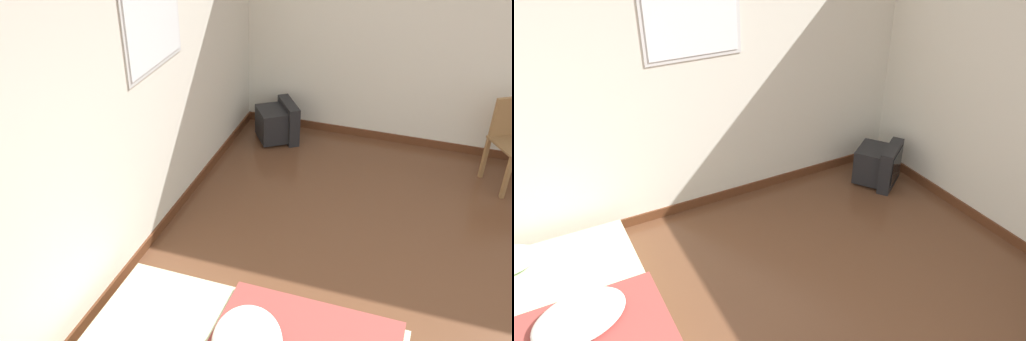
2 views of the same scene
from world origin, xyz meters
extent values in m
cube|color=silver|center=(0.00, 2.72, 1.30)|extent=(8.29, 0.06, 2.60)
cube|color=#562D19|center=(0.00, 2.68, 0.04)|extent=(8.29, 0.02, 0.09)
cube|color=silver|center=(0.85, 2.68, 1.89)|extent=(0.84, 0.01, 0.93)
cube|color=white|center=(0.85, 2.68, 1.89)|extent=(0.77, 0.01, 0.86)
ellipsoid|color=silver|center=(-0.49, 1.47, 0.29)|extent=(0.72, 0.61, 0.11)
cube|color=black|center=(2.52, 2.28, 0.20)|extent=(0.46, 0.43, 0.35)
cube|color=black|center=(2.63, 2.12, 0.22)|extent=(0.44, 0.35, 0.44)
cube|color=black|center=(2.66, 2.07, 0.23)|extent=(0.31, 0.21, 0.31)
camera|label=1|loc=(-2.78, 0.61, 3.09)|focal=40.00mm
camera|label=2|loc=(-0.51, -1.11, 2.72)|focal=35.00mm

